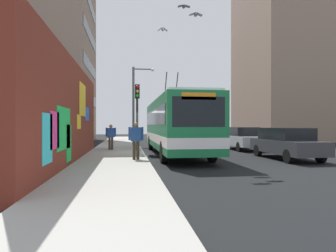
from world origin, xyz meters
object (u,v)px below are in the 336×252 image
object	(u,v)px
city_bus	(175,124)
traffic_light	(137,106)
pedestrian_midblock	(111,135)
street_lamp	(136,100)
pedestrian_at_curb	(136,138)
parked_car_dark_gray	(286,143)
parked_car_silver	(241,138)

from	to	relation	value
city_bus	traffic_light	world-z (taller)	city_bus
city_bus	traffic_light	bearing A→B (deg)	63.53
pedestrian_midblock	traffic_light	bearing A→B (deg)	-128.38
pedestrian_midblock	street_lamp	xyz separation A→B (m)	(4.44, -1.74, 2.65)
pedestrian_midblock	street_lamp	bearing A→B (deg)	-21.43
traffic_light	city_bus	bearing A→B (deg)	-116.47
pedestrian_at_curb	street_lamp	xyz separation A→B (m)	(10.21, -0.32, 2.59)
pedestrian_at_curb	street_lamp	size ratio (longest dim) A/B	0.27
parked_car_dark_gray	pedestrian_midblock	xyz separation A→B (m)	(5.29, 8.99, 0.25)
city_bus	street_lamp	distance (m)	7.37
traffic_light	pedestrian_midblock	bearing A→B (deg)	51.62
parked_car_dark_gray	parked_car_silver	bearing A→B (deg)	0.00
city_bus	parked_car_silver	bearing A→B (deg)	-59.92
parked_car_silver	street_lamp	bearing A→B (deg)	62.35
parked_car_dark_gray	pedestrian_at_curb	xyz separation A→B (m)	(-0.48, 7.56, 0.32)
street_lamp	traffic_light	bearing A→B (deg)	178.94
traffic_light	parked_car_dark_gray	bearing A→B (deg)	-118.51
pedestrian_midblock	pedestrian_at_curb	distance (m)	5.94
city_bus	street_lamp	bearing A→B (deg)	16.71
city_bus	traffic_light	distance (m)	2.64
traffic_light	street_lamp	distance (m)	5.80
pedestrian_at_curb	pedestrian_midblock	bearing A→B (deg)	13.86
pedestrian_at_curb	parked_car_dark_gray	bearing A→B (deg)	-86.39
parked_car_dark_gray	parked_car_silver	size ratio (longest dim) A/B	0.97
parked_car_silver	street_lamp	size ratio (longest dim) A/B	0.79
traffic_light	street_lamp	xyz separation A→B (m)	(5.74, -0.11, 0.86)
parked_car_dark_gray	street_lamp	world-z (taller)	street_lamp
pedestrian_midblock	street_lamp	world-z (taller)	street_lamp
parked_car_silver	pedestrian_midblock	size ratio (longest dim) A/B	3.05
pedestrian_midblock	pedestrian_at_curb	world-z (taller)	pedestrian_at_curb
street_lamp	pedestrian_at_curb	bearing A→B (deg)	178.21
city_bus	parked_car_silver	xyz separation A→B (m)	(3.01, -5.20, -0.95)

